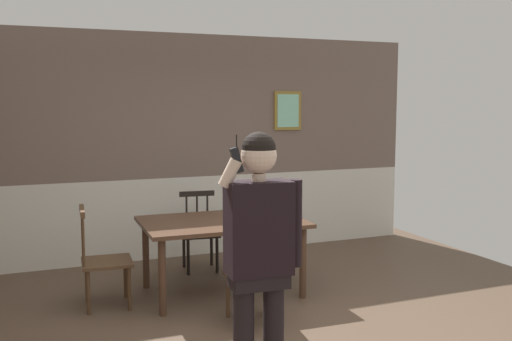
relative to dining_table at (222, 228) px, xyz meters
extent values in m
plane|color=brown|center=(0.10, -1.22, -0.68)|extent=(6.92, 6.92, 0.00)
cube|color=#756056|center=(0.10, 1.64, 1.24)|extent=(6.29, 0.12, 1.80)
cube|color=silver|center=(0.10, 1.65, -0.17)|extent=(6.29, 0.14, 1.03)
cube|color=silver|center=(0.10, 1.62, 0.34)|extent=(6.29, 0.05, 0.06)
cube|color=olive|center=(1.48, 1.56, 1.18)|extent=(0.39, 0.03, 0.52)
cube|color=#96E3C4|center=(1.48, 1.54, 1.18)|extent=(0.31, 0.01, 0.44)
cube|color=#4C3323|center=(0.00, 0.00, 0.06)|extent=(1.67, 1.13, 0.04)
cylinder|color=#4C3323|center=(-0.73, -0.42, -0.32)|extent=(0.07, 0.07, 0.73)
cylinder|color=#4C3323|center=(0.70, -0.46, -0.32)|extent=(0.07, 0.07, 0.73)
cylinder|color=#4C3323|center=(-0.70, 0.46, -0.32)|extent=(0.07, 0.07, 0.73)
cylinder|color=#4C3323|center=(0.73, 0.42, -0.32)|extent=(0.07, 0.07, 0.73)
cube|color=#513823|center=(-1.17, 0.04, -0.25)|extent=(0.50, 0.50, 0.03)
cube|color=#513823|center=(-1.38, 0.05, 0.27)|extent=(0.07, 0.47, 0.06)
cylinder|color=#513823|center=(-1.37, 0.20, 0.03)|extent=(0.02, 0.02, 0.53)
cylinder|color=#513823|center=(-1.38, 0.05, 0.03)|extent=(0.02, 0.02, 0.53)
cylinder|color=#513823|center=(-1.39, -0.09, 0.03)|extent=(0.02, 0.02, 0.53)
cylinder|color=#513823|center=(-0.96, 0.21, -0.47)|extent=(0.04, 0.04, 0.42)
cylinder|color=#513823|center=(-0.99, -0.16, -0.47)|extent=(0.04, 0.04, 0.42)
cylinder|color=#513823|center=(-1.34, 0.24, -0.47)|extent=(0.04, 0.04, 0.42)
cylinder|color=#513823|center=(-1.37, -0.13, -0.47)|extent=(0.04, 0.04, 0.42)
cube|color=#513823|center=(-0.03, -0.89, -0.26)|extent=(0.50, 0.50, 0.03)
cube|color=#513823|center=(-0.05, -1.09, 0.21)|extent=(0.45, 0.09, 0.06)
cylinder|color=#513823|center=(-0.19, -1.08, 0.00)|extent=(0.02, 0.02, 0.48)
cylinder|color=#513823|center=(-0.05, -1.09, 0.00)|extent=(0.02, 0.02, 0.48)
cylinder|color=#513823|center=(0.08, -1.11, 0.00)|extent=(0.02, 0.02, 0.48)
cylinder|color=#513823|center=(-0.19, -0.69, -0.48)|extent=(0.04, 0.04, 0.41)
cylinder|color=#513823|center=(0.17, -0.73, -0.48)|extent=(0.04, 0.04, 0.41)
cylinder|color=#513823|center=(-0.23, -1.05, -0.48)|extent=(0.04, 0.04, 0.41)
cylinder|color=#513823|center=(0.13, -1.09, -0.48)|extent=(0.04, 0.04, 0.41)
cube|color=black|center=(0.03, 0.89, -0.25)|extent=(0.47, 0.47, 0.03)
cube|color=black|center=(0.05, 1.08, 0.20)|extent=(0.42, 0.09, 0.06)
cylinder|color=black|center=(0.18, 1.06, 0.00)|extent=(0.02, 0.02, 0.47)
cylinder|color=black|center=(0.05, 1.08, 0.00)|extent=(0.02, 0.02, 0.47)
cylinder|color=black|center=(-0.07, 1.09, 0.00)|extent=(0.02, 0.02, 0.47)
cylinder|color=black|center=(0.18, 0.70, -0.48)|extent=(0.04, 0.04, 0.42)
cylinder|color=black|center=(-0.16, 0.74, -0.48)|extent=(0.04, 0.04, 0.42)
cylinder|color=black|center=(0.22, 1.04, -0.48)|extent=(0.04, 0.04, 0.42)
cylinder|color=black|center=(-0.12, 1.08, -0.48)|extent=(0.04, 0.04, 0.42)
cylinder|color=black|center=(-0.40, -2.20, -0.25)|extent=(0.14, 0.14, 0.86)
cylinder|color=black|center=(-0.61, -2.19, -0.25)|extent=(0.14, 0.14, 0.86)
cube|color=black|center=(-0.50, -2.19, 0.15)|extent=(0.39, 0.23, 0.12)
cube|color=black|center=(-0.50, -2.19, 0.48)|extent=(0.43, 0.26, 0.61)
cylinder|color=black|center=(-0.25, -2.21, 0.50)|extent=(0.09, 0.09, 0.58)
cylinder|color=beige|center=(-0.70, -2.19, 0.85)|extent=(0.17, 0.14, 0.20)
cylinder|color=beige|center=(-0.50, -2.19, 0.81)|extent=(0.09, 0.09, 0.05)
sphere|color=beige|center=(-0.50, -2.19, 0.95)|extent=(0.23, 0.23, 0.23)
sphere|color=black|center=(-0.50, -2.19, 1.00)|extent=(0.22, 0.22, 0.22)
cube|color=black|center=(-0.66, -2.21, 0.93)|extent=(0.09, 0.04, 0.17)
cylinder|color=black|center=(-0.66, -2.21, 1.05)|extent=(0.01, 0.01, 0.08)
camera|label=1|loc=(-1.94, -5.65, 1.29)|focal=41.39mm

